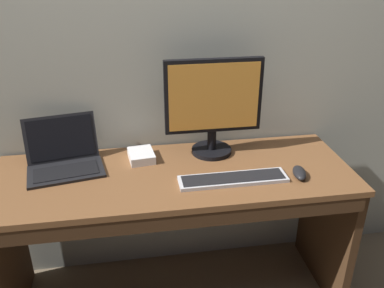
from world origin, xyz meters
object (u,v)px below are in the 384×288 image
Objects in this scene: laptop_black at (64,158)px; external_drive_box at (141,156)px; wired_keyboard at (233,179)px; computer_mouse at (299,173)px; external_monitor at (213,105)px.

external_drive_box is at bearing 4.25° from laptop_black.
wired_keyboard is at bearing -17.74° from laptop_black.
laptop_black reaches higher than computer_mouse.
external_drive_box is at bearing -178.86° from external_monitor.
laptop_black reaches higher than external_drive_box.
external_drive_box is (-0.36, -0.01, -0.24)m from external_monitor.
external_monitor is at bearing 1.14° from external_drive_box.
computer_mouse is at bearing -13.36° from laptop_black.
wired_keyboard is (0.75, -0.24, -0.04)m from laptop_black.
external_monitor is 0.99× the size of wired_keyboard.
external_drive_box is (-0.39, 0.27, 0.01)m from wired_keyboard.
external_monitor reaches higher than computer_mouse.
computer_mouse is (1.06, -0.25, -0.03)m from laptop_black.
computer_mouse is at bearing -21.67° from external_drive_box.
laptop_black is at bearing 162.26° from wired_keyboard.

